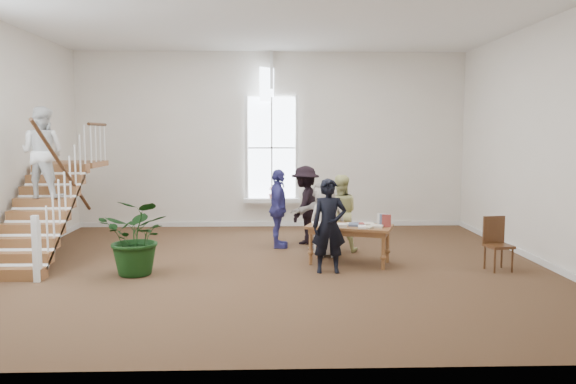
{
  "coord_description": "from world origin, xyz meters",
  "views": [
    {
      "loc": [
        -0.03,
        -10.07,
        2.43
      ],
      "look_at": [
        0.29,
        0.4,
        1.33
      ],
      "focal_mm": 35.0,
      "sensor_mm": 36.0,
      "label": 1
    }
  ],
  "objects_px": {
    "person_yellow": "(340,213)",
    "woman_cluster_a": "(278,209)",
    "woman_cluster_c": "(321,216)",
    "floor_plant": "(138,237)",
    "side_chair": "(497,240)",
    "library_table": "(349,230)",
    "police_officer": "(329,226)",
    "elderly_woman": "(328,220)",
    "woman_cluster_b": "(305,205)"
  },
  "relations": [
    {
      "from": "person_yellow",
      "to": "woman_cluster_a",
      "type": "xyz_separation_m",
      "value": [
        -1.26,
        0.43,
        0.04
      ]
    },
    {
      "from": "woman_cluster_c",
      "to": "floor_plant",
      "type": "xyz_separation_m",
      "value": [
        -3.34,
        -2.03,
        -0.05
      ]
    },
    {
      "from": "woman_cluster_a",
      "to": "side_chair",
      "type": "distance_m",
      "value": 4.39
    },
    {
      "from": "library_table",
      "to": "woman_cluster_c",
      "type": "xyz_separation_m",
      "value": [
        -0.4,
        1.33,
        0.07
      ]
    },
    {
      "from": "police_officer",
      "to": "elderly_woman",
      "type": "height_order",
      "value": "police_officer"
    },
    {
      "from": "library_table",
      "to": "side_chair",
      "type": "distance_m",
      "value": 2.62
    },
    {
      "from": "woman_cluster_b",
      "to": "floor_plant",
      "type": "distance_m",
      "value": 4.06
    },
    {
      "from": "police_officer",
      "to": "side_chair",
      "type": "relative_size",
      "value": 1.73
    },
    {
      "from": "person_yellow",
      "to": "side_chair",
      "type": "distance_m",
      "value": 3.09
    },
    {
      "from": "elderly_woman",
      "to": "floor_plant",
      "type": "xyz_separation_m",
      "value": [
        -3.39,
        -1.31,
        -0.07
      ]
    },
    {
      "from": "library_table",
      "to": "woman_cluster_b",
      "type": "distance_m",
      "value": 2.11
    },
    {
      "from": "elderly_woman",
      "to": "side_chair",
      "type": "distance_m",
      "value": 3.13
    },
    {
      "from": "woman_cluster_b",
      "to": "library_table",
      "type": "bearing_deg",
      "value": 42.21
    },
    {
      "from": "woman_cluster_c",
      "to": "floor_plant",
      "type": "relative_size",
      "value": 1.08
    },
    {
      "from": "person_yellow",
      "to": "woman_cluster_a",
      "type": "bearing_deg",
      "value": -14.52
    },
    {
      "from": "side_chair",
      "to": "person_yellow",
      "type": "bearing_deg",
      "value": 139.05
    },
    {
      "from": "elderly_woman",
      "to": "floor_plant",
      "type": "relative_size",
      "value": 1.11
    },
    {
      "from": "police_officer",
      "to": "side_chair",
      "type": "height_order",
      "value": "police_officer"
    },
    {
      "from": "floor_plant",
      "to": "woman_cluster_a",
      "type": "bearing_deg",
      "value": 42.49
    },
    {
      "from": "woman_cluster_a",
      "to": "woman_cluster_b",
      "type": "xyz_separation_m",
      "value": [
        0.6,
        0.45,
        0.02
      ]
    },
    {
      "from": "police_officer",
      "to": "person_yellow",
      "type": "relative_size",
      "value": 1.04
    },
    {
      "from": "woman_cluster_c",
      "to": "library_table",
      "type": "bearing_deg",
      "value": -44.09
    },
    {
      "from": "person_yellow",
      "to": "side_chair",
      "type": "relative_size",
      "value": 1.66
    },
    {
      "from": "person_yellow",
      "to": "woman_cluster_c",
      "type": "distance_m",
      "value": 0.43
    },
    {
      "from": "elderly_woman",
      "to": "floor_plant",
      "type": "distance_m",
      "value": 3.64
    },
    {
      "from": "police_officer",
      "to": "woman_cluster_a",
      "type": "height_order",
      "value": "woman_cluster_a"
    },
    {
      "from": "elderly_woman",
      "to": "library_table",
      "type": "bearing_deg",
      "value": 124.19
    },
    {
      "from": "library_table",
      "to": "woman_cluster_a",
      "type": "height_order",
      "value": "woman_cluster_a"
    },
    {
      "from": "person_yellow",
      "to": "floor_plant",
      "type": "xyz_separation_m",
      "value": [
        -3.69,
        -1.81,
        -0.13
      ]
    },
    {
      "from": "library_table",
      "to": "police_officer",
      "type": "relative_size",
      "value": 1.04
    },
    {
      "from": "person_yellow",
      "to": "woman_cluster_c",
      "type": "height_order",
      "value": "person_yellow"
    },
    {
      "from": "library_table",
      "to": "police_officer",
      "type": "distance_m",
      "value": 0.8
    },
    {
      "from": "library_table",
      "to": "woman_cluster_b",
      "type": "height_order",
      "value": "woman_cluster_b"
    },
    {
      "from": "library_table",
      "to": "woman_cluster_c",
      "type": "relative_size",
      "value": 1.2
    },
    {
      "from": "police_officer",
      "to": "woman_cluster_c",
      "type": "height_order",
      "value": "police_officer"
    },
    {
      "from": "woman_cluster_b",
      "to": "woman_cluster_c",
      "type": "height_order",
      "value": "woman_cluster_b"
    },
    {
      "from": "floor_plant",
      "to": "side_chair",
      "type": "relative_size",
      "value": 1.39
    },
    {
      "from": "police_officer",
      "to": "elderly_woman",
      "type": "bearing_deg",
      "value": 85.88
    },
    {
      "from": "woman_cluster_a",
      "to": "person_yellow",
      "type": "bearing_deg",
      "value": -106.78
    },
    {
      "from": "person_yellow",
      "to": "floor_plant",
      "type": "distance_m",
      "value": 4.11
    },
    {
      "from": "elderly_woman",
      "to": "person_yellow",
      "type": "distance_m",
      "value": 0.59
    },
    {
      "from": "woman_cluster_b",
      "to": "side_chair",
      "type": "bearing_deg",
      "value": 75.11
    },
    {
      "from": "woman_cluster_a",
      "to": "library_table",
      "type": "bearing_deg",
      "value": -137.69
    },
    {
      "from": "elderly_woman",
      "to": "person_yellow",
      "type": "height_order",
      "value": "person_yellow"
    },
    {
      "from": "elderly_woman",
      "to": "side_chair",
      "type": "bearing_deg",
      "value": 163.14
    },
    {
      "from": "library_table",
      "to": "elderly_woman",
      "type": "relative_size",
      "value": 1.17
    },
    {
      "from": "person_yellow",
      "to": "woman_cluster_b",
      "type": "relative_size",
      "value": 0.92
    },
    {
      "from": "side_chair",
      "to": "library_table",
      "type": "bearing_deg",
      "value": 159.43
    },
    {
      "from": "police_officer",
      "to": "woman_cluster_a",
      "type": "bearing_deg",
      "value": 111.9
    },
    {
      "from": "elderly_woman",
      "to": "side_chair",
      "type": "xyz_separation_m",
      "value": [
        2.91,
        -1.14,
        -0.2
      ]
    }
  ]
}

